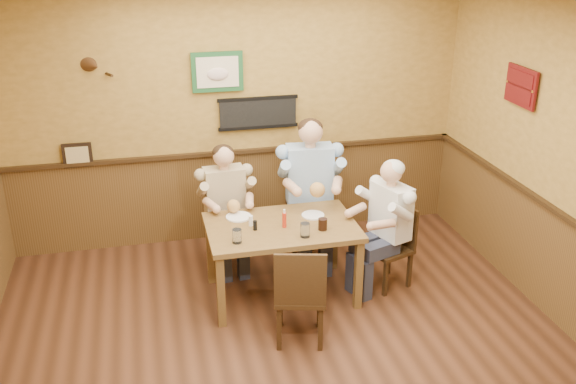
{
  "coord_description": "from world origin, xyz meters",
  "views": [
    {
      "loc": [
        -1.0,
        -4.18,
        3.36
      ],
      "look_at": [
        0.22,
        1.04,
        1.1
      ],
      "focal_mm": 40.0,
      "sensor_mm": 36.0,
      "label": 1
    }
  ],
  "objects_px": {
    "dining_table": "(282,234)",
    "chair_back_right": "(309,215)",
    "hot_sauce_bottle": "(284,219)",
    "pepper_shaker": "(255,225)",
    "chair_back_left": "(226,227)",
    "salt_shaker": "(251,221)",
    "chair_right_end": "(388,247)",
    "diner_tan_shirt": "(225,212)",
    "diner_white_elder": "(390,231)",
    "cola_tumbler": "(323,224)",
    "chair_near_side": "(300,292)",
    "diner_blue_polo": "(309,197)",
    "water_glass_left": "(237,236)",
    "water_glass_mid": "(305,230)"
  },
  "relations": [
    {
      "from": "water_glass_left",
      "to": "chair_back_left",
      "type": "bearing_deg",
      "value": 88.23
    },
    {
      "from": "diner_tan_shirt",
      "to": "salt_shaker",
      "type": "height_order",
      "value": "diner_tan_shirt"
    },
    {
      "from": "chair_back_left",
      "to": "water_glass_left",
      "type": "relative_size",
      "value": 6.54
    },
    {
      "from": "hot_sauce_bottle",
      "to": "salt_shaker",
      "type": "bearing_deg",
      "value": 161.08
    },
    {
      "from": "cola_tumbler",
      "to": "diner_white_elder",
      "type": "bearing_deg",
      "value": 9.85
    },
    {
      "from": "dining_table",
      "to": "water_glass_left",
      "type": "xyz_separation_m",
      "value": [
        -0.46,
        -0.26,
        0.16
      ]
    },
    {
      "from": "diner_white_elder",
      "to": "pepper_shaker",
      "type": "distance_m",
      "value": 1.34
    },
    {
      "from": "diner_blue_polo",
      "to": "diner_white_elder",
      "type": "distance_m",
      "value": 0.97
    },
    {
      "from": "chair_right_end",
      "to": "diner_white_elder",
      "type": "bearing_deg",
      "value": 0.0
    },
    {
      "from": "dining_table",
      "to": "cola_tumbler",
      "type": "relative_size",
      "value": 12.78
    },
    {
      "from": "chair_back_right",
      "to": "hot_sauce_bottle",
      "type": "distance_m",
      "value": 0.93
    },
    {
      "from": "dining_table",
      "to": "water_glass_left",
      "type": "bearing_deg",
      "value": -150.76
    },
    {
      "from": "dining_table",
      "to": "chair_back_right",
      "type": "bearing_deg",
      "value": 56.88
    },
    {
      "from": "pepper_shaker",
      "to": "cola_tumbler",
      "type": "bearing_deg",
      "value": -12.62
    },
    {
      "from": "dining_table",
      "to": "chair_near_side",
      "type": "height_order",
      "value": "chair_near_side"
    },
    {
      "from": "diner_white_elder",
      "to": "water_glass_mid",
      "type": "bearing_deg",
      "value": -95.62
    },
    {
      "from": "water_glass_mid",
      "to": "cola_tumbler",
      "type": "bearing_deg",
      "value": 27.7
    },
    {
      "from": "diner_tan_shirt",
      "to": "diner_white_elder",
      "type": "xyz_separation_m",
      "value": [
        1.49,
        -0.8,
        -0.0
      ]
    },
    {
      "from": "chair_right_end",
      "to": "pepper_shaker",
      "type": "relative_size",
      "value": 9.03
    },
    {
      "from": "chair_back_right",
      "to": "diner_tan_shirt",
      "type": "relative_size",
      "value": 0.82
    },
    {
      "from": "chair_near_side",
      "to": "cola_tumbler",
      "type": "xyz_separation_m",
      "value": [
        0.35,
        0.55,
        0.34
      ]
    },
    {
      "from": "chair_near_side",
      "to": "water_glass_left",
      "type": "distance_m",
      "value": 0.74
    },
    {
      "from": "diner_blue_polo",
      "to": "hot_sauce_bottle",
      "type": "height_order",
      "value": "diner_blue_polo"
    },
    {
      "from": "chair_back_right",
      "to": "diner_blue_polo",
      "type": "relative_size",
      "value": 0.7
    },
    {
      "from": "hot_sauce_bottle",
      "to": "cola_tumbler",
      "type": "bearing_deg",
      "value": -21.61
    },
    {
      "from": "dining_table",
      "to": "chair_near_side",
      "type": "distance_m",
      "value": 0.76
    },
    {
      "from": "chair_back_right",
      "to": "pepper_shaker",
      "type": "height_order",
      "value": "chair_back_right"
    },
    {
      "from": "chair_right_end",
      "to": "diner_blue_polo",
      "type": "xyz_separation_m",
      "value": [
        -0.61,
        0.76,
        0.28
      ]
    },
    {
      "from": "water_glass_left",
      "to": "pepper_shaker",
      "type": "xyz_separation_m",
      "value": [
        0.2,
        0.21,
        -0.02
      ]
    },
    {
      "from": "chair_right_end",
      "to": "water_glass_left",
      "type": "bearing_deg",
      "value": -102.08
    },
    {
      "from": "diner_blue_polo",
      "to": "salt_shaker",
      "type": "xyz_separation_m",
      "value": [
        -0.74,
        -0.65,
        0.11
      ]
    },
    {
      "from": "hot_sauce_bottle",
      "to": "pepper_shaker",
      "type": "height_order",
      "value": "hot_sauce_bottle"
    },
    {
      "from": "diner_tan_shirt",
      "to": "water_glass_left",
      "type": "xyz_separation_m",
      "value": [
        -0.03,
        -1.0,
        0.22
      ]
    },
    {
      "from": "chair_back_left",
      "to": "cola_tumbler",
      "type": "height_order",
      "value": "cola_tumbler"
    },
    {
      "from": "chair_back_right",
      "to": "hot_sauce_bottle",
      "type": "bearing_deg",
      "value": -114.53
    },
    {
      "from": "chair_back_left",
      "to": "pepper_shaker",
      "type": "xyz_separation_m",
      "value": [
        0.17,
        -0.79,
        0.38
      ]
    },
    {
      "from": "chair_back_left",
      "to": "salt_shaker",
      "type": "bearing_deg",
      "value": -82.49
    },
    {
      "from": "chair_right_end",
      "to": "hot_sauce_bottle",
      "type": "relative_size",
      "value": 5.15
    },
    {
      "from": "chair_right_end",
      "to": "diner_tan_shirt",
      "type": "xyz_separation_m",
      "value": [
        -1.49,
        0.8,
        0.18
      ]
    },
    {
      "from": "chair_near_side",
      "to": "diner_blue_polo",
      "type": "distance_m",
      "value": 1.52
    },
    {
      "from": "dining_table",
      "to": "hot_sauce_bottle",
      "type": "xyz_separation_m",
      "value": [
        0.02,
        -0.05,
        0.17
      ]
    },
    {
      "from": "diner_blue_polo",
      "to": "water_glass_left",
      "type": "bearing_deg",
      "value": -127.86
    },
    {
      "from": "diner_blue_polo",
      "to": "water_glass_left",
      "type": "xyz_separation_m",
      "value": [
        -0.92,
        -0.96,
        0.12
      ]
    },
    {
      "from": "chair_right_end",
      "to": "water_glass_left",
      "type": "height_order",
      "value": "water_glass_left"
    },
    {
      "from": "chair_back_left",
      "to": "chair_right_end",
      "type": "height_order",
      "value": "chair_back_left"
    },
    {
      "from": "chair_right_end",
      "to": "water_glass_mid",
      "type": "relative_size",
      "value": 6.33
    },
    {
      "from": "chair_right_end",
      "to": "salt_shaker",
      "type": "relative_size",
      "value": 8.21
    },
    {
      "from": "chair_back_left",
      "to": "water_glass_mid",
      "type": "height_order",
      "value": "water_glass_mid"
    },
    {
      "from": "chair_back_left",
      "to": "cola_tumbler",
      "type": "xyz_separation_m",
      "value": [
        0.78,
        -0.93,
        0.39
      ]
    },
    {
      "from": "water_glass_mid",
      "to": "hot_sauce_bottle",
      "type": "xyz_separation_m",
      "value": [
        -0.14,
        0.23,
        0.02
      ]
    }
  ]
}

